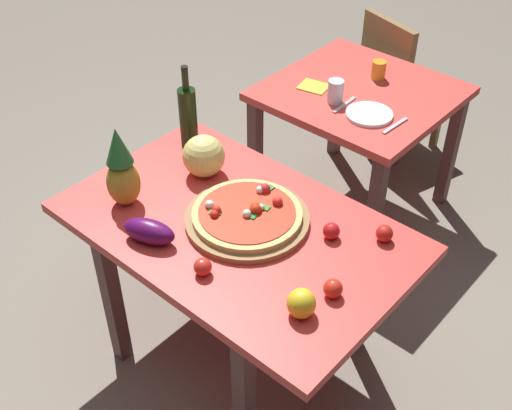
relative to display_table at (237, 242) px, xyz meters
The scene contains 21 objects.
ground_plane 0.63m from the display_table, ahead, with size 10.00×10.00×0.00m, color gray.
display_table is the anchor object (origin of this frame).
background_table 1.18m from the display_table, 101.18° to the left, with size 0.86×0.84×0.72m.
dining_chair 1.85m from the display_table, 102.11° to the left, with size 0.50×0.50×0.85m.
pizza_board 0.11m from the display_table, 61.33° to the left, with size 0.47×0.47×0.03m, color olive.
pizza 0.14m from the display_table, 64.99° to the left, with size 0.41×0.41×0.06m.
wine_bottle 0.62m from the display_table, 153.27° to the left, with size 0.08×0.08×0.37m.
pineapple_left 0.51m from the display_table, 155.60° to the right, with size 0.13×0.13×0.34m.
melon 0.39m from the display_table, 154.62° to the left, with size 0.17×0.17×0.17m, color #E3D872.
bell_pepper 0.50m from the display_table, 22.28° to the right, with size 0.09×0.09×0.10m, color yellow.
eggplant 0.35m from the display_table, 122.26° to the right, with size 0.20×0.09×0.09m, color #520F4C.
tomato_beside_pepper 0.30m from the display_table, 71.22° to the right, with size 0.06×0.06×0.06m, color red.
tomato_at_corner 0.50m from the display_table, ahead, with size 0.06×0.06×0.06m, color red.
tomato_near_board 0.37m from the display_table, 29.37° to the left, with size 0.06×0.06×0.06m, color red.
tomato_by_bottle 0.55m from the display_table, 32.12° to the left, with size 0.06×0.06×0.06m, color red.
drinking_glass_juice 1.34m from the display_table, 100.12° to the left, with size 0.07×0.07×0.09m, color orange.
drinking_glass_water 1.02m from the display_table, 104.81° to the left, with size 0.08×0.08×0.11m, color silver.
dinner_plate 0.98m from the display_table, 93.60° to the left, with size 0.22×0.22×0.02m, color white.
fork_utensil 1.00m from the display_table, 101.68° to the left, with size 0.02×0.18×0.01m, color silver.
knife_utensil 0.98m from the display_table, 85.38° to the left, with size 0.02×0.18×0.01m, color silver.
napkin_folded 1.11m from the display_table, 112.35° to the left, with size 0.14×0.12×0.01m, color yellow.
Camera 1 is at (1.25, -1.31, 2.28)m, focal length 45.17 mm.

